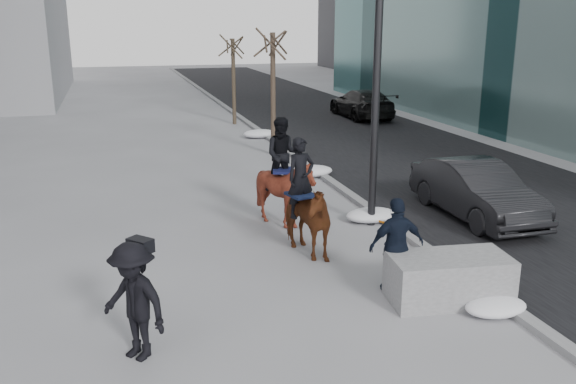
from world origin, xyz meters
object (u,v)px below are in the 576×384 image
object	(u,v)px
car_near	(476,190)
mounted_right	(284,184)
planter	(449,278)
mounted_left	(302,212)

from	to	relation	value
car_near	mounted_right	world-z (taller)	mounted_right
planter	car_near	distance (m)	5.04
car_near	planter	bearing A→B (deg)	-127.33
car_near	mounted_left	world-z (taller)	mounted_left
car_near	mounted_right	xyz separation A→B (m)	(-4.70, 0.70, 0.34)
mounted_left	mounted_right	distance (m)	1.89
mounted_right	planter	bearing A→B (deg)	-70.86
car_near	mounted_right	bearing A→B (deg)	171.92
mounted_left	mounted_right	world-z (taller)	mounted_right
mounted_right	mounted_left	bearing A→B (deg)	-94.55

